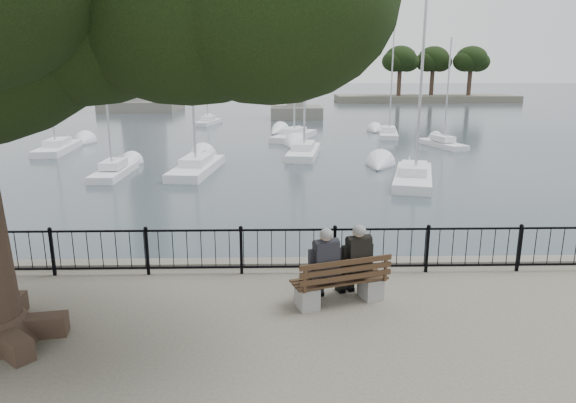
{
  "coord_description": "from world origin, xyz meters",
  "views": [
    {
      "loc": [
        -0.24,
        -7.86,
        4.27
      ],
      "look_at": [
        0.0,
        2.5,
        1.6
      ],
      "focal_mm": 32.0,
      "sensor_mm": 36.0,
      "label": 1
    }
  ],
  "objects_px": {
    "bench": "(341,287)",
    "person_right": "(354,264)",
    "lion_monument": "(296,99)",
    "lighthouse": "(137,13)",
    "person_left": "(323,268)"
  },
  "relations": [
    {
      "from": "bench",
      "to": "person_right",
      "type": "relative_size",
      "value": 1.25
    },
    {
      "from": "bench",
      "to": "lion_monument",
      "type": "height_order",
      "value": "lion_monument"
    },
    {
      "from": "bench",
      "to": "person_right",
      "type": "distance_m",
      "value": 0.5
    },
    {
      "from": "lion_monument",
      "to": "bench",
      "type": "bearing_deg",
      "value": -91.23
    },
    {
      "from": "person_right",
      "to": "lighthouse",
      "type": "bearing_deg",
      "value": 107.55
    },
    {
      "from": "person_left",
      "to": "lion_monument",
      "type": "bearing_deg",
      "value": 88.37
    },
    {
      "from": "person_right",
      "to": "lighthouse",
      "type": "distance_m",
      "value": 64.63
    },
    {
      "from": "bench",
      "to": "lion_monument",
      "type": "relative_size",
      "value": 0.23
    },
    {
      "from": "person_right",
      "to": "lion_monument",
      "type": "xyz_separation_m",
      "value": [
        0.77,
        48.73,
        0.37
      ]
    },
    {
      "from": "bench",
      "to": "person_right",
      "type": "bearing_deg",
      "value": 35.69
    },
    {
      "from": "lighthouse",
      "to": "lion_monument",
      "type": "relative_size",
      "value": 3.49
    },
    {
      "from": "person_left",
      "to": "person_right",
      "type": "bearing_deg",
      "value": 17.94
    },
    {
      "from": "person_left",
      "to": "bench",
      "type": "bearing_deg",
      "value": 0.31
    },
    {
      "from": "person_left",
      "to": "lion_monument",
      "type": "distance_m",
      "value": 48.96
    },
    {
      "from": "person_right",
      "to": "lion_monument",
      "type": "bearing_deg",
      "value": 89.09
    }
  ]
}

